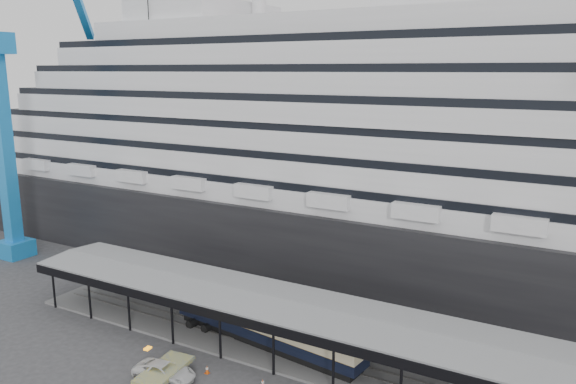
# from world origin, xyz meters

# --- Properties ---
(ground) EXTENTS (200.00, 200.00, 0.00)m
(ground) POSITION_xyz_m (0.00, 0.00, 0.00)
(ground) COLOR #353538
(ground) RESTS_ON ground
(cruise_ship) EXTENTS (130.00, 30.00, 43.90)m
(cruise_ship) POSITION_xyz_m (0.05, 32.00, 18.35)
(cruise_ship) COLOR black
(cruise_ship) RESTS_ON ground
(platform_canopy) EXTENTS (56.00, 9.18, 5.30)m
(platform_canopy) POSITION_xyz_m (0.00, 5.00, 2.36)
(platform_canopy) COLOR slate
(platform_canopy) RESTS_ON ground
(crane_blue) EXTENTS (22.63, 19.19, 47.60)m
(crane_blue) POSITION_xyz_m (-45.11, 10.62, 19.96)
(crane_blue) COLOR #1C84D6
(crane_blue) RESTS_ON ground
(port_truck) EXTENTS (5.83, 3.18, 1.55)m
(port_truck) POSITION_xyz_m (-4.85, -4.58, 0.77)
(port_truck) COLOR silver
(port_truck) RESTS_ON ground
(pullman_carriage) EXTENTS (21.72, 5.58, 21.15)m
(pullman_carriage) POSITION_xyz_m (-0.51, 5.00, 2.58)
(pullman_carriage) COLOR black
(pullman_carriage) RESTS_ON ground
(traffic_cone_left) EXTENTS (0.43, 0.43, 0.79)m
(traffic_cone_left) POSITION_xyz_m (-4.74, -2.57, 0.39)
(traffic_cone_left) COLOR red
(traffic_cone_left) RESTS_ON ground
(traffic_cone_mid) EXTENTS (0.40, 0.40, 0.76)m
(traffic_cone_mid) POSITION_xyz_m (-2.34, -1.87, 0.38)
(traffic_cone_mid) COLOR #D0490B
(traffic_cone_mid) RESTS_ON ground
(traffic_cone_right) EXTENTS (0.42, 0.42, 0.76)m
(traffic_cone_right) POSITION_xyz_m (3.15, -1.32, 0.38)
(traffic_cone_right) COLOR #E4460C
(traffic_cone_right) RESTS_ON ground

